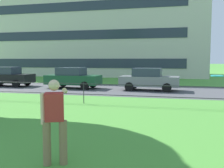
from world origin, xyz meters
The scene contains 8 objects.
street_strip centered at (0.00, 19.10, 0.00)m, with size 80.00×7.03×0.01m, color #4C4C51.
park_fence centered at (0.00, 12.98, 0.68)m, with size 38.76×0.04×1.00m.
person_thrower centered at (2.04, 5.84, 0.93)m, with size 0.48×0.86×1.72m.
frisbee centered at (5.24, 7.35, 1.75)m, with size 0.38×0.38×0.03m.
car_black_left centered at (-8.86, 19.35, 0.78)m, with size 4.04×1.89×1.54m.
car_dark_green_right centered at (-3.15, 19.16, 0.78)m, with size 4.06×1.93×1.54m.
car_grey_far_left centered at (2.47, 19.18, 0.78)m, with size 4.04×1.89×1.54m.
apartment_building_background centered at (-7.38, 37.41, 8.70)m, with size 30.52×12.84×17.38m.
Camera 1 is at (4.39, 1.18, 2.10)m, focal length 41.82 mm.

